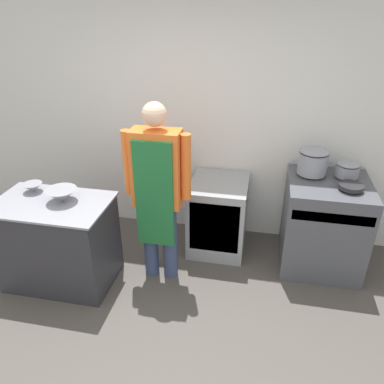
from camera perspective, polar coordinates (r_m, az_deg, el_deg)
name	(u,v)px	position (r m, az deg, el deg)	size (l,w,h in m)	color
ground_plane	(152,377)	(3.11, -6.13, -26.24)	(14.00, 14.00, 0.00)	#4C4742
wall_back	(204,119)	(4.09, 1.78, 11.12)	(8.00, 0.05, 2.70)	white
prep_counter	(58,242)	(3.81, -19.73, -7.22)	(1.05, 0.66, 0.87)	#2D2D33
stove	(323,224)	(4.02, 19.32, -4.62)	(0.77, 0.78, 0.96)	#4C4F56
fridge_unit	(218,215)	(4.09, 4.03, -3.54)	(0.59, 0.67, 0.80)	#93999E
person_cook	(157,186)	(3.38, -5.30, 0.93)	(0.62, 0.24, 1.76)	#38476B
mixing_bowl	(62,195)	(3.56, -19.22, -0.47)	(0.28, 0.28, 0.12)	gray
small_bowl	(33,188)	(3.84, -23.08, 0.63)	(0.18, 0.18, 0.08)	gray
stock_pot	(313,161)	(3.84, 17.96, 4.49)	(0.29, 0.29, 0.26)	gray
saute_pan	(351,186)	(3.70, 23.09, 0.78)	(0.22, 0.22, 0.04)	#262628
sauce_pot	(347,169)	(3.92, 22.61, 3.25)	(0.22, 0.22, 0.15)	gray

